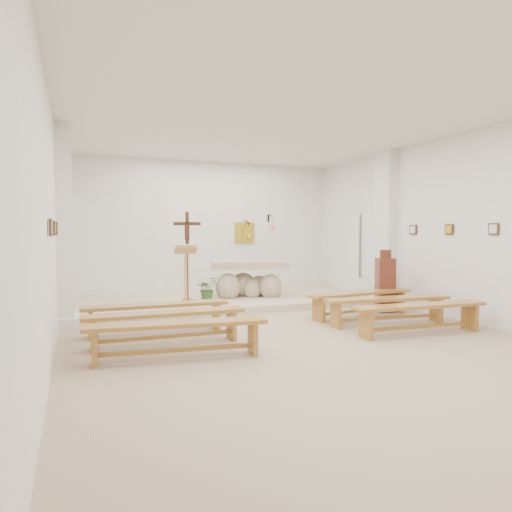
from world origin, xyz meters
name	(u,v)px	position (x,y,z in m)	size (l,w,h in m)	color
ground	(291,335)	(0.00, 0.00, 0.00)	(7.00, 10.00, 0.00)	tan
wall_left	(52,226)	(-3.49, 0.00, 1.75)	(0.02, 10.00, 3.50)	white
wall_right	(458,228)	(3.49, 0.00, 1.75)	(0.02, 10.00, 3.50)	white
wall_back	(207,229)	(0.00, 4.99, 1.75)	(7.00, 0.02, 3.50)	white
ceiling	(291,116)	(0.00, 0.00, 3.49)	(7.00, 10.00, 0.02)	silver
sanctuary_platform	(224,301)	(0.00, 3.50, 0.07)	(6.98, 3.00, 0.15)	#C2AD95
pilaster_left	(65,227)	(-3.37, 2.00, 1.75)	(0.26, 0.55, 3.50)	white
pilaster_right	(385,228)	(3.37, 2.00, 1.75)	(0.26, 0.55, 3.50)	white
gold_wall_relief	(245,233)	(1.05, 4.96, 1.65)	(0.55, 0.04, 0.55)	gold
sanctuary_lamp	(272,227)	(1.75, 4.71, 1.81)	(0.11, 0.36, 0.44)	black
station_frame_left_front	(50,227)	(-3.47, -0.80, 1.72)	(0.03, 0.20, 0.20)	#3D291B
station_frame_left_mid	(54,228)	(-3.47, 0.20, 1.72)	(0.03, 0.20, 0.20)	#3D291B
station_frame_left_rear	(57,229)	(-3.47, 1.20, 1.72)	(0.03, 0.20, 0.20)	#3D291B
station_frame_right_front	(494,229)	(3.47, -0.80, 1.72)	(0.03, 0.20, 0.20)	#3D291B
station_frame_right_mid	(449,229)	(3.47, 0.20, 1.72)	(0.03, 0.20, 0.20)	#3D291B
station_frame_right_rear	(413,230)	(3.47, 1.20, 1.72)	(0.03, 0.20, 0.20)	#3D291B
radiator_left	(64,306)	(-3.43, 2.70, 0.27)	(0.10, 0.85, 0.52)	silver
radiator_right	(368,289)	(3.43, 2.70, 0.27)	(0.10, 0.85, 0.52)	silver
altar	(249,282)	(0.58, 3.41, 0.50)	(1.89, 1.10, 0.91)	beige
lectern	(186,275)	(-1.09, 2.71, 0.78)	(0.50, 0.44, 1.27)	tan
crucifix_stand	(187,250)	(-0.92, 3.26, 1.28)	(0.58, 0.26, 1.96)	#391E12
potted_plant	(207,288)	(-0.47, 3.28, 0.41)	(0.46, 0.40, 0.52)	#2D5220
donation_pedestal	(385,284)	(2.81, 1.26, 0.57)	(0.45, 0.45, 1.30)	#572919
bench_left_front	(156,311)	(-1.99, 0.94, 0.37)	(2.36, 0.44, 0.50)	#A87330
bench_right_front	(361,298)	(1.99, 0.94, 0.37)	(2.38, 0.65, 0.50)	#A87330
bench_left_second	(166,320)	(-1.99, 0.11, 0.37)	(2.36, 0.41, 0.50)	#A87330
bench_right_second	(388,304)	(1.99, 0.11, 0.37)	(2.38, 0.63, 0.50)	#A87330
bench_left_third	(178,331)	(-1.99, -0.72, 0.37)	(2.38, 0.65, 0.50)	#A87330
bench_right_third	(420,312)	(1.99, -0.72, 0.37)	(2.37, 0.50, 0.50)	#A87330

